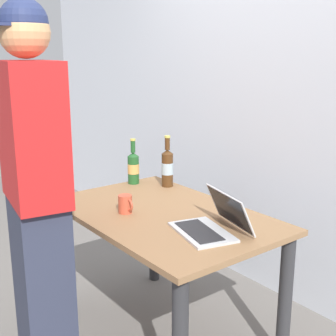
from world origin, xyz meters
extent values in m
plane|color=slate|center=(0.00, 0.00, 0.00)|extent=(8.00, 8.00, 0.00)
cube|color=olive|center=(0.00, 0.00, 0.71)|extent=(1.24, 0.79, 0.03)
cylinder|color=#2D2D30|center=(-0.56, -0.34, 0.35)|extent=(0.07, 0.07, 0.70)
cylinder|color=#2D2D30|center=(-0.56, 0.34, 0.35)|extent=(0.07, 0.07, 0.70)
cylinder|color=#2D2D30|center=(0.56, 0.34, 0.35)|extent=(0.07, 0.07, 0.70)
cube|color=#B7BABC|center=(0.34, -0.03, 0.74)|extent=(0.37, 0.29, 0.01)
cube|color=#232326|center=(0.34, -0.05, 0.74)|extent=(0.30, 0.19, 0.00)
cube|color=#B7BABC|center=(0.38, 0.11, 0.83)|extent=(0.34, 0.17, 0.18)
cube|color=black|center=(0.38, 0.11, 0.83)|extent=(0.31, 0.15, 0.16)
cylinder|color=#1E5123|center=(-0.56, 0.18, 0.82)|extent=(0.07, 0.07, 0.18)
cone|color=#1E5123|center=(-0.56, 0.18, 0.92)|extent=(0.07, 0.07, 0.03)
cylinder|color=#1E5123|center=(-0.56, 0.18, 0.97)|extent=(0.03, 0.03, 0.08)
cylinder|color=#BFB74C|center=(-0.56, 0.18, 1.02)|extent=(0.03, 0.03, 0.01)
cylinder|color=tan|center=(-0.56, 0.18, 0.83)|extent=(0.07, 0.07, 0.06)
cylinder|color=#472B14|center=(-0.38, 0.31, 0.83)|extent=(0.07, 0.07, 0.21)
cone|color=#472B14|center=(-0.38, 0.31, 0.95)|extent=(0.07, 0.07, 0.03)
cylinder|color=#472B14|center=(-0.38, 0.31, 1.00)|extent=(0.03, 0.03, 0.08)
cylinder|color=#BFB74C|center=(-0.38, 0.31, 1.05)|extent=(0.04, 0.04, 0.01)
cylinder|color=#98B1BB|center=(-0.38, 0.31, 0.84)|extent=(0.07, 0.07, 0.07)
cube|color=#2D3347|center=(-0.10, -0.65, 0.45)|extent=(0.40, 0.27, 0.90)
cube|color=red|center=(-0.10, -0.65, 1.21)|extent=(0.47, 0.29, 0.62)
sphere|color=tan|center=(-0.10, -0.65, 1.63)|extent=(0.21, 0.21, 0.21)
sphere|color=navy|center=(-0.10, -0.65, 1.67)|extent=(0.20, 0.20, 0.20)
cylinder|color=#BF4C33|center=(-0.12, -0.16, 0.78)|extent=(0.07, 0.07, 0.10)
torus|color=#BF4C33|center=(-0.08, -0.16, 0.78)|extent=(0.07, 0.01, 0.07)
cube|color=silver|center=(0.00, 0.92, 1.30)|extent=(6.00, 0.10, 2.60)
camera|label=1|loc=(1.82, -1.37, 1.55)|focal=48.61mm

